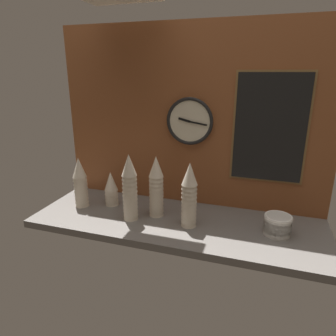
% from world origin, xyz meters
% --- Properties ---
extents(ground_plane, '(1.60, 0.56, 0.04)m').
position_xyz_m(ground_plane, '(0.00, 0.00, -0.02)').
color(ground_plane, slate).
extents(wall_tiled_back, '(1.60, 0.03, 1.05)m').
position_xyz_m(wall_tiled_back, '(0.00, 0.27, 0.53)').
color(wall_tiled_back, brown).
rests_on(wall_tiled_back, ground_plane).
extents(cup_stack_center_right, '(0.08, 0.08, 0.35)m').
position_xyz_m(cup_stack_center_right, '(0.08, -0.05, 0.18)').
color(cup_stack_center_right, beige).
rests_on(cup_stack_center_right, ground_plane).
extents(cup_stack_far_left, '(0.08, 0.08, 0.30)m').
position_xyz_m(cup_stack_far_left, '(-0.60, -0.01, 0.15)').
color(cup_stack_far_left, beige).
rests_on(cup_stack_far_left, ground_plane).
extents(cup_stack_left, '(0.08, 0.08, 0.21)m').
position_xyz_m(cup_stack_left, '(-0.44, 0.06, 0.11)').
color(cup_stack_left, beige).
rests_on(cup_stack_left, ground_plane).
extents(cup_stack_center, '(0.08, 0.08, 0.35)m').
position_xyz_m(cup_stack_center, '(-0.12, 0.01, 0.18)').
color(cup_stack_center, beige).
rests_on(cup_stack_center, ground_plane).
extents(cup_stack_center_left, '(0.08, 0.08, 0.37)m').
position_xyz_m(cup_stack_center_left, '(-0.24, -0.07, 0.19)').
color(cup_stack_center_left, beige).
rests_on(cup_stack_center_left, ground_plane).
extents(bowl_stack_far_right, '(0.14, 0.14, 0.10)m').
position_xyz_m(bowl_stack_far_right, '(0.53, 0.00, 0.05)').
color(bowl_stack_far_right, beige).
rests_on(bowl_stack_far_right, ground_plane).
extents(wall_clock, '(0.28, 0.03, 0.28)m').
position_xyz_m(wall_clock, '(0.01, 0.23, 0.51)').
color(wall_clock, beige).
extents(menu_board, '(0.39, 0.01, 0.60)m').
position_xyz_m(menu_board, '(0.45, 0.24, 0.49)').
color(menu_board, olive).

